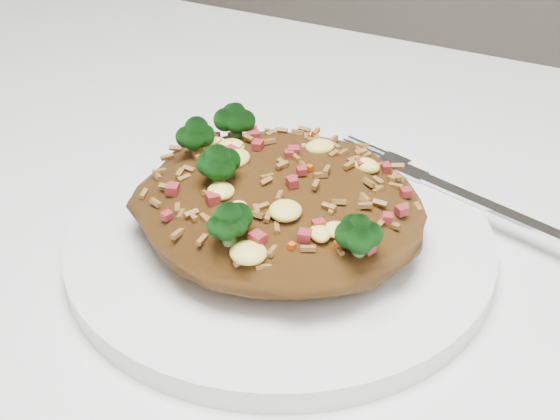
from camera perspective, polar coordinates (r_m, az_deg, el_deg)
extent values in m
cube|color=white|center=(0.47, -15.69, -6.11)|extent=(1.20, 0.80, 0.04)
cylinder|color=white|center=(0.44, 0.00, -2.33)|extent=(0.24, 0.24, 0.01)
ellipsoid|color=brown|center=(0.43, 0.00, 0.42)|extent=(0.16, 0.15, 0.04)
ellipsoid|color=#063107|center=(0.47, -3.24, 6.72)|extent=(0.02, 0.02, 0.02)
ellipsoid|color=#063107|center=(0.41, -4.54, 3.38)|extent=(0.02, 0.02, 0.02)
ellipsoid|color=#063107|center=(0.45, -6.09, 5.51)|extent=(0.02, 0.02, 0.02)
ellipsoid|color=#063107|center=(0.37, 5.83, -1.59)|extent=(0.02, 0.02, 0.02)
ellipsoid|color=#063107|center=(0.37, -3.77, -0.86)|extent=(0.02, 0.02, 0.02)
cube|color=silver|center=(0.47, 16.66, -0.44)|extent=(0.10, 0.04, 0.00)
cube|color=silver|center=(0.51, 7.17, 3.81)|extent=(0.04, 0.03, 0.00)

